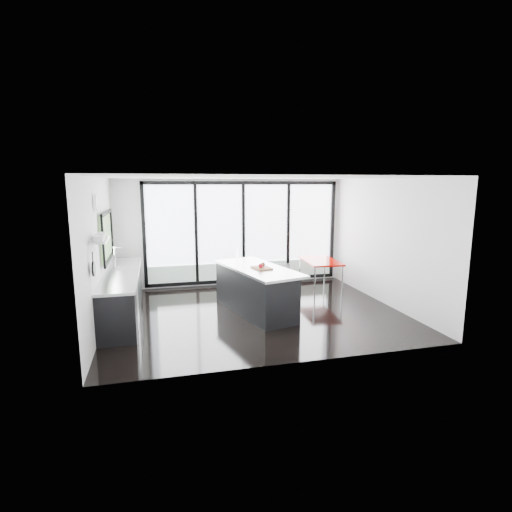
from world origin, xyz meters
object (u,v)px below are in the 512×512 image
object	(u,v)px
bar_stool_near	(287,294)
bar_stool_far	(284,287)
island	(255,289)
red_table	(320,274)

from	to	relation	value
bar_stool_near	bar_stool_far	xyz separation A→B (m)	(0.15, 0.64, 0.00)
island	red_table	world-z (taller)	island
bar_stool_far	bar_stool_near	bearing A→B (deg)	-90.39
island	red_table	distance (m)	2.54
red_table	bar_stool_near	bearing A→B (deg)	-134.34
island	bar_stool_far	xyz separation A→B (m)	(0.86, 0.65, -0.16)
bar_stool_far	red_table	size ratio (longest dim) A/B	0.46
island	red_table	xyz separation A→B (m)	(2.09, 1.42, -0.11)
bar_stool_near	bar_stool_far	bearing A→B (deg)	52.88
bar_stool_near	red_table	size ratio (longest dim) A/B	0.46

